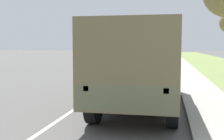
# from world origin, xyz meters

# --- Properties ---
(ground_plane) EXTENTS (180.00, 180.00, 0.00)m
(ground_plane) POSITION_xyz_m (0.00, 40.00, 0.00)
(ground_plane) COLOR #565451
(lane_centre_stripe) EXTENTS (0.12, 120.00, 0.00)m
(lane_centre_stripe) POSITION_xyz_m (0.00, 40.00, 0.00)
(lane_centre_stripe) COLOR silver
(lane_centre_stripe) RESTS_ON ground
(sidewalk_right) EXTENTS (1.80, 120.00, 0.12)m
(sidewalk_right) POSITION_xyz_m (4.50, 40.00, 0.06)
(sidewalk_right) COLOR #ADAAA3
(sidewalk_right) RESTS_ON ground
(grass_strip_right) EXTENTS (7.00, 120.00, 0.02)m
(grass_strip_right) POSITION_xyz_m (8.90, 40.00, 0.01)
(grass_strip_right) COLOR olive
(grass_strip_right) RESTS_ON ground
(military_truck) EXTENTS (2.38, 6.97, 2.76)m
(military_truck) POSITION_xyz_m (2.11, 9.13, 1.59)
(military_truck) COLOR #606647
(military_truck) RESTS_ON ground
(car_nearest_ahead) EXTENTS (1.80, 3.95, 1.55)m
(car_nearest_ahead) POSITION_xyz_m (1.93, 20.99, 0.69)
(car_nearest_ahead) COLOR silver
(car_nearest_ahead) RESTS_ON ground
(car_second_ahead) EXTENTS (1.91, 3.98, 1.52)m
(car_second_ahead) POSITION_xyz_m (1.59, 32.10, 0.68)
(car_second_ahead) COLOR black
(car_second_ahead) RESTS_ON ground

